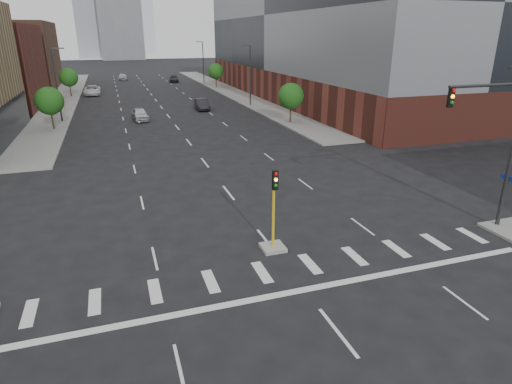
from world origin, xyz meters
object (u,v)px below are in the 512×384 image
median_traffic_signal (273,233)px  car_mid_right (202,104)px  car_far_left (92,90)px  car_near_left (140,114)px  mast_arm_signal (504,133)px  car_deep_right (174,79)px  car_distant (123,77)px

median_traffic_signal → car_mid_right: 45.12m
car_far_left → median_traffic_signal: bearing=-81.0°
car_near_left → median_traffic_signal: bearing=-88.2°
mast_arm_signal → car_far_left: bearing=108.5°
mast_arm_signal → car_mid_right: (-7.10, 46.25, -4.84)m
car_mid_right → car_far_left: 27.52m
car_mid_right → car_deep_right: size_ratio=0.96×
mast_arm_signal → car_far_left: 72.63m
car_near_left → car_deep_right: (11.09, 46.17, -0.05)m
median_traffic_signal → car_mid_right: median_traffic_signal is taller
car_near_left → car_far_left: car_far_left is taller
car_deep_right → car_distant: car_distant is taller
median_traffic_signal → car_near_left: size_ratio=0.95×
car_near_left → car_far_left: 28.90m
car_near_left → car_mid_right: bearing=27.4°
car_mid_right → car_far_left: bearing=128.4°
car_distant → median_traffic_signal: bearing=-84.6°
car_mid_right → car_distant: car_distant is taller
median_traffic_signal → car_distant: size_ratio=0.92×
mast_arm_signal → car_near_left: mast_arm_signal is taller
median_traffic_signal → car_distant: (-3.99, 94.13, -0.15)m
median_traffic_signal → car_distant: bearing=92.4°
median_traffic_signal → car_deep_right: (7.21, 85.27, -0.23)m
car_near_left → car_deep_right: 47.48m
car_near_left → car_far_left: size_ratio=0.75×
mast_arm_signal → median_traffic_signal: bearing=173.4°
mast_arm_signal → car_near_left: size_ratio=1.95×
car_far_left → car_near_left: bearing=-76.8°
car_distant → mast_arm_signal: bearing=-77.2°
median_traffic_signal → car_deep_right: median_traffic_signal is taller
car_near_left → car_distant: car_distant is taller
car_near_left → car_far_left: (-6.51, 28.16, 0.07)m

